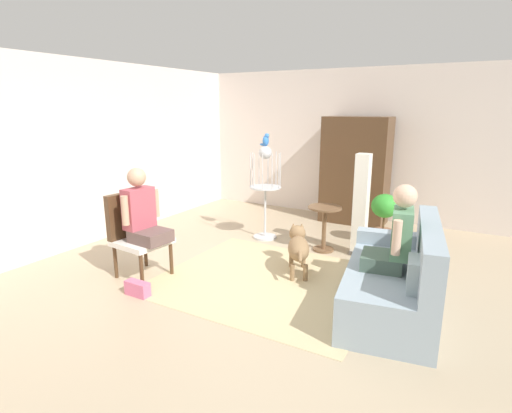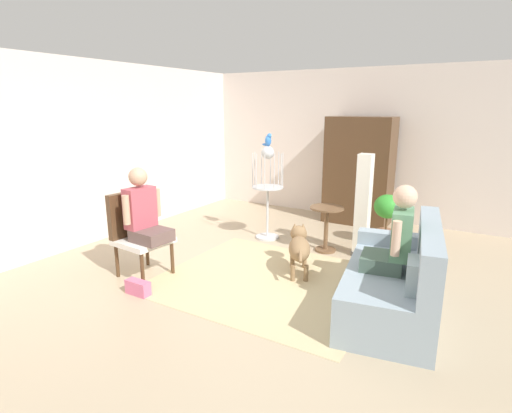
# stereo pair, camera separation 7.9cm
# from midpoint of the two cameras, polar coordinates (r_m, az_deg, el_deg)

# --- Properties ---
(ground_plane) EXTENTS (8.05, 8.05, 0.00)m
(ground_plane) POSITION_cam_midpoint_polar(r_m,az_deg,el_deg) (4.85, 0.74, -10.30)
(ground_plane) COLOR tan
(back_wall) EXTENTS (6.25, 0.12, 2.65)m
(back_wall) POSITION_cam_midpoint_polar(r_m,az_deg,el_deg) (7.61, 13.94, 8.50)
(back_wall) COLOR silver
(back_wall) RESTS_ON ground
(left_wall) EXTENTS (0.12, 7.31, 2.65)m
(left_wall) POSITION_cam_midpoint_polar(r_m,az_deg,el_deg) (6.60, -20.23, 7.28)
(left_wall) COLOR silver
(left_wall) RESTS_ON ground
(area_rug) EXTENTS (2.47, 2.20, 0.01)m
(area_rug) POSITION_cam_midpoint_polar(r_m,az_deg,el_deg) (4.84, 2.44, -10.33)
(area_rug) COLOR #C6B284
(area_rug) RESTS_ON ground
(couch) EXTENTS (1.08, 1.76, 0.93)m
(couch) POSITION_cam_midpoint_polar(r_m,az_deg,el_deg) (4.25, 19.66, -10.06)
(couch) COLOR #8EA0AD
(couch) RESTS_ON ground
(armchair) EXTENTS (0.61, 0.60, 1.00)m
(armchair) POSITION_cam_midpoint_polar(r_m,az_deg,el_deg) (5.06, -16.14, -2.92)
(armchair) COLOR #4C331E
(armchair) RESTS_ON ground
(person_on_couch) EXTENTS (0.50, 0.54, 0.84)m
(person_on_couch) POSITION_cam_midpoint_polar(r_m,az_deg,el_deg) (4.07, 19.61, -4.06)
(person_on_couch) COLOR #445B4E
(person_on_armchair) EXTENTS (0.50, 0.52, 0.85)m
(person_on_armchair) POSITION_cam_midpoint_polar(r_m,az_deg,el_deg) (4.87, -15.12, -0.73)
(person_on_armchair) COLOR brown
(round_end_table) EXTENTS (0.47, 0.47, 0.64)m
(round_end_table) POSITION_cam_midpoint_polar(r_m,az_deg,el_deg) (5.73, 10.27, -2.36)
(round_end_table) COLOR brown
(round_end_table) RESTS_ON ground
(dog) EXTENTS (0.51, 0.85, 0.54)m
(dog) POSITION_cam_midpoint_polar(r_m,az_deg,el_deg) (4.98, 6.56, -5.61)
(dog) COLOR olive
(dog) RESTS_ON ground
(bird_cage_stand) EXTENTS (0.48, 0.48, 1.42)m
(bird_cage_stand) POSITION_cam_midpoint_polar(r_m,az_deg,el_deg) (6.11, 2.01, 2.92)
(bird_cage_stand) COLOR silver
(bird_cage_stand) RESTS_ON ground
(parrot) EXTENTS (0.17, 0.10, 0.19)m
(parrot) POSITION_cam_midpoint_polar(r_m,az_deg,el_deg) (6.02, 2.11, 9.33)
(parrot) COLOR blue
(parrot) RESTS_ON bird_cage_stand
(potted_plant) EXTENTS (0.38, 0.38, 0.77)m
(potted_plant) POSITION_cam_midpoint_polar(r_m,az_deg,el_deg) (6.14, 18.33, -1.08)
(potted_plant) COLOR #996047
(potted_plant) RESTS_ON ground
(column_lamp) EXTENTS (0.20, 0.20, 1.39)m
(column_lamp) POSITION_cam_midpoint_polar(r_m,az_deg,el_deg) (5.60, 15.23, 0.01)
(column_lamp) COLOR #4C4742
(column_lamp) RESTS_ON ground
(armoire_cabinet) EXTENTS (1.10, 0.56, 1.83)m
(armoire_cabinet) POSITION_cam_midpoint_polar(r_m,az_deg,el_deg) (7.20, 14.59, 4.88)
(armoire_cabinet) COLOR #4C331E
(armoire_cabinet) RESTS_ON ground
(handbag) EXTENTS (0.29, 0.11, 0.16)m
(handbag) POSITION_cam_midpoint_polar(r_m,az_deg,el_deg) (4.65, -15.82, -10.94)
(handbag) COLOR #D8668C
(handbag) RESTS_ON ground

